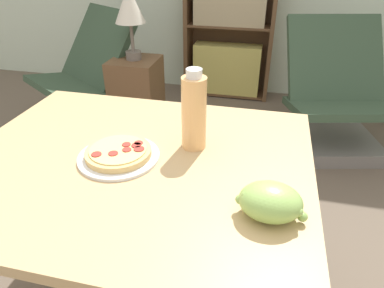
# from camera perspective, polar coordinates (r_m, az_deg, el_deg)

# --- Properties ---
(dining_table) EXTENTS (1.10, 0.90, 0.74)m
(dining_table) POSITION_cam_1_polar(r_m,az_deg,el_deg) (1.15, -9.26, -6.62)
(dining_table) COLOR tan
(dining_table) RESTS_ON ground_plane
(pizza_on_plate) EXTENTS (0.26, 0.26, 0.04)m
(pizza_on_plate) POSITION_cam_1_polar(r_m,az_deg,el_deg) (1.09, -12.12, -1.61)
(pizza_on_plate) COLOR white
(pizza_on_plate) RESTS_ON dining_table
(grape_bunch) EXTENTS (0.18, 0.12, 0.09)m
(grape_bunch) POSITION_cam_1_polar(r_m,az_deg,el_deg) (0.86, 12.91, -9.37)
(grape_bunch) COLOR #93BC5B
(grape_bunch) RESTS_ON dining_table
(drink_bottle) EXTENTS (0.08, 0.08, 0.26)m
(drink_bottle) POSITION_cam_1_polar(r_m,az_deg,el_deg) (1.08, 0.32, 5.35)
(drink_bottle) COLOR #EFB270
(drink_bottle) RESTS_ON dining_table
(lounge_chair_near) EXTENTS (0.93, 1.00, 0.88)m
(lounge_chair_near) POSITION_cam_1_polar(r_m,az_deg,el_deg) (2.92, -17.26, 8.53)
(lounge_chair_near) COLOR slate
(lounge_chair_near) RESTS_ON ground_plane
(lounge_chair_far) EXTENTS (0.80, 0.89, 0.88)m
(lounge_chair_far) POSITION_cam_1_polar(r_m,az_deg,el_deg) (2.65, 22.56, 5.26)
(lounge_chair_far) COLOR slate
(lounge_chair_far) RESTS_ON ground_plane
(bookshelf) EXTENTS (0.81, 0.26, 1.32)m
(bookshelf) POSITION_cam_1_polar(r_m,az_deg,el_deg) (3.31, 6.19, 18.11)
(bookshelf) COLOR brown
(bookshelf) RESTS_ON ground_plane
(side_table) EXTENTS (0.34, 0.34, 0.59)m
(side_table) POSITION_cam_1_polar(r_m,az_deg,el_deg) (2.68, -9.10, 7.72)
(side_table) COLOR brown
(side_table) RESTS_ON ground_plane
(table_lamp) EXTENTS (0.21, 0.21, 0.49)m
(table_lamp) POSITION_cam_1_polar(r_m,az_deg,el_deg) (2.50, -10.38, 21.36)
(table_lamp) COLOR #665B51
(table_lamp) RESTS_ON side_table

